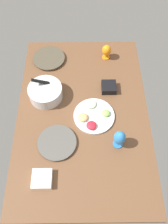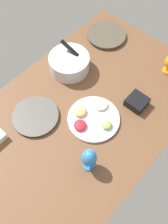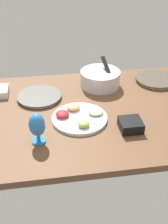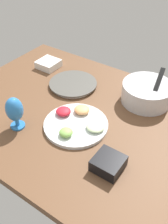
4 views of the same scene
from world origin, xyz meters
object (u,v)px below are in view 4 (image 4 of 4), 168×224
fruit_platter (77,123)px  square_bowl_black (108,163)px  mixing_bowl (147,92)px  dinner_plate_left (73,84)px  hurricane_glass_blue (15,110)px  square_bowl_white (48,64)px

fruit_platter → square_bowl_black: 29.90cm
mixing_bowl → dinner_plate_left: bearing=-165.5°
dinner_plate_left → fruit_platter: (22.52, -27.31, 0.39)cm
dinner_plate_left → hurricane_glass_blue: 45.56cm
mixing_bowl → fruit_platter: size_ratio=0.85×
fruit_platter → square_bowl_black: size_ratio=2.66×
square_bowl_black → mixing_bowl: bearing=97.2°
hurricane_glass_blue → square_bowl_black: 50.72cm
hurricane_glass_blue → square_bowl_white: 59.66cm
mixing_bowl → square_bowl_black: bearing=-82.8°
hurricane_glass_blue → square_bowl_white: size_ratio=1.31×
dinner_plate_left → fruit_platter: fruit_platter is taller
dinner_plate_left → fruit_platter: size_ratio=0.90×
dinner_plate_left → mixing_bowl: size_ratio=1.05×
dinner_plate_left → mixing_bowl: bearing=14.5°
square_bowl_black → square_bowl_white: size_ratio=0.91×
dinner_plate_left → fruit_platter: 35.40cm
mixing_bowl → fruit_platter: bearing=-117.5°
mixing_bowl → hurricane_glass_blue: size_ratio=1.58×
dinner_plate_left → square_bowl_white: square_bowl_white is taller
hurricane_glass_blue → square_bowl_black: (50.10, 3.53, -7.10)cm
dinner_plate_left → square_bowl_black: (48.99, -41.11, 1.98)cm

